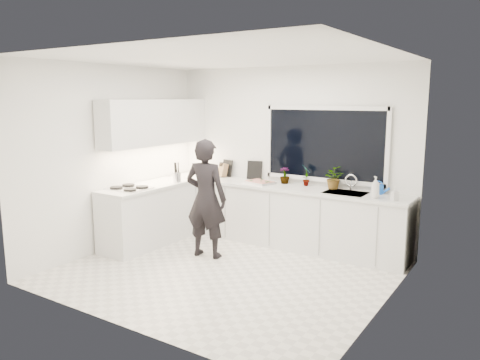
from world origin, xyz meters
The scene contains 25 objects.
floor centered at (0.00, 0.00, -0.01)m, with size 4.00×3.50×0.02m, color beige.
wall_back centered at (0.00, 1.76, 1.35)m, with size 4.00×0.02×2.70m, color white.
wall_left centered at (-2.01, 0.00, 1.35)m, with size 0.02×3.50×2.70m, color white.
wall_right centered at (2.01, 0.00, 1.35)m, with size 0.02×3.50×2.70m, color white.
ceiling centered at (0.00, 0.00, 2.71)m, with size 4.00×3.50×0.02m, color white.
window centered at (0.60, 1.73, 1.55)m, with size 1.80×0.02×1.00m, color black.
base_cabinets_back centered at (0.00, 1.45, 0.44)m, with size 3.92×0.58×0.88m, color white.
base_cabinets_left centered at (-1.67, 0.35, 0.44)m, with size 0.58×1.60×0.88m, color white.
countertop_back centered at (0.00, 1.44, 0.90)m, with size 3.94×0.62×0.04m, color silver.
countertop_left centered at (-1.67, 0.35, 0.90)m, with size 0.62×1.60×0.04m, color silver.
upper_cabinets centered at (-1.79, 0.70, 1.85)m, with size 0.34×2.10×0.70m, color white.
sink centered at (1.05, 1.45, 0.87)m, with size 0.58×0.42×0.14m, color silver.
faucet centered at (1.05, 1.65, 1.03)m, with size 0.03×0.03×0.22m, color silver.
stovetop centered at (-1.69, 0.00, 0.94)m, with size 0.56×0.48×0.03m, color black.
person centered at (-0.58, 0.38, 0.84)m, with size 0.61×0.40×1.67m, color black.
pizza_tray centered at (-0.32, 1.42, 0.94)m, with size 0.42×0.31×0.03m, color #B0AFB4.
pizza centered at (-0.32, 1.42, 0.95)m, with size 0.38×0.27×0.01m, color red.
watering_can centered at (1.46, 1.61, 0.98)m, with size 0.14×0.14×0.13m, color blue.
paper_towel_roll centered at (-1.55, 1.55, 1.05)m, with size 0.11×0.11×0.26m, color white.
knife_block centered at (-1.14, 1.59, 1.03)m, with size 0.13×0.10×0.22m, color olive.
utensil_crock centered at (-1.47, 0.80, 1.00)m, with size 0.13×0.13×0.16m, color #A9A9AE.
picture_frame_large centered at (-1.12, 1.69, 1.06)m, with size 0.22×0.02×0.28m, color black.
picture_frame_small centered at (-0.58, 1.69, 1.07)m, with size 0.25×0.02×0.30m, color black.
herb_plants centered at (0.60, 1.61, 1.08)m, with size 1.07×0.38×0.32m.
soap_bottles centered at (1.57, 1.30, 1.05)m, with size 0.39×0.16×0.29m.
Camera 1 is at (3.29, -4.72, 2.22)m, focal length 35.00 mm.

